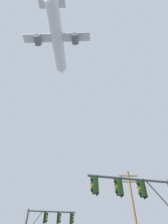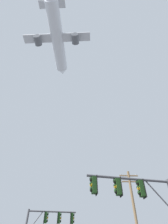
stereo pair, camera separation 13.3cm
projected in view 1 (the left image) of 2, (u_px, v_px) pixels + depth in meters
signal_pole_near at (142, 202)px, 10.02m from camera, size 5.19×1.10×6.01m
utility_pole at (136, 220)px, 18.39m from camera, size 2.20×0.28×10.79m
airplane at (57, 39)px, 46.93m from camera, size 17.27×22.35×6.09m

